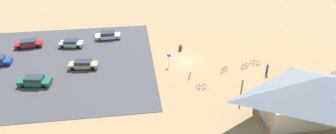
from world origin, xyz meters
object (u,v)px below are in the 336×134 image
Objects in this scene: car_white_second_row at (108,35)px; car_tan_end_stall at (83,64)px; bicycle_black_back_row at (224,69)px; car_green_aisle_side at (35,81)px; visitor_crossing_yard at (267,69)px; bicycle_orange_mid_cluster at (293,71)px; lot_sign at (169,58)px; bike_pavilion at (319,93)px; bicycle_yellow_near_porch at (255,62)px; car_red_mid_lot at (29,44)px; bicycle_green_near_sign at (305,76)px; bicycle_blue_lone_east at (245,66)px; bicycle_purple_trailside at (202,86)px; car_silver_inner_stall at (71,43)px; trash_bin at (180,48)px; bicycle_red_yard_left at (330,81)px; bicycle_silver_lone_west at (189,76)px; bicycle_teal_yard_center at (334,74)px.

car_tan_end_stall is at bearing 71.18° from car_white_second_row.
bicycle_black_back_row is 29.02m from car_green_aisle_side.
visitor_crossing_yard is at bearing 147.02° from car_white_second_row.
car_green_aisle_side is (39.67, -2.00, 0.37)m from bicycle_orange_mid_cluster.
lot_sign is 1.54× the size of bicycle_black_back_row.
visitor_crossing_yard is (-35.39, 1.64, 0.22)m from car_green_aisle_side.
bike_pavilion is 10.76× the size of bicycle_yellow_near_porch.
bike_pavilion is 10.51m from bicycle_orange_mid_cluster.
car_red_mid_lot is 1.00× the size of car_white_second_row.
bicycle_orange_mid_cluster is 0.29× the size of car_white_second_row.
bike_pavilion is 10.38× the size of bicycle_green_near_sign.
bicycle_blue_lone_east is 0.35× the size of car_white_second_row.
bicycle_yellow_near_porch is (-10.39, -5.64, 0.02)m from bicycle_purple_trailside.
bicycle_blue_lone_east reaches higher than bicycle_yellow_near_porch.
bicycle_blue_lone_east is at bearing 161.38° from car_red_mid_lot.
bicycle_yellow_near_porch is at bearing 160.96° from car_silver_inner_stall.
car_green_aisle_side is 1.03× the size of car_tan_end_stall.
bicycle_purple_trailside is (13.01, -7.65, -2.98)m from bike_pavilion.
car_red_mid_lot is (44.72, -16.65, 0.37)m from bicycle_green_near_sign.
trash_bin is at bearing -31.90° from bicycle_orange_mid_cluster.
bicycle_silver_lone_west is at bearing -11.34° from bicycle_red_yard_left.
bicycle_black_back_row is at bearing -15.21° from visitor_crossing_yard.
lot_sign is 8.19m from bicycle_purple_trailside.
trash_bin is 0.55× the size of bicycle_green_near_sign.
bicycle_yellow_near_porch reaches higher than bicycle_teal_yard_center.
bicycle_black_back_row is (8.35, -11.90, -2.99)m from bike_pavilion.
bicycle_red_yard_left is at bearing 156.43° from visitor_crossing_yard.
bicycle_yellow_near_porch reaches higher than bicycle_silver_lone_west.
bike_pavilion reaches higher than bicycle_teal_yard_center.
visitor_crossing_yard is at bearing 164.79° from bicycle_black_back_row.
visitor_crossing_yard is at bearing -167.12° from bicycle_purple_trailside.
trash_bin reaches higher than bicycle_yellow_near_porch.
bike_pavilion reaches higher than car_tan_end_stall.
bicycle_orange_mid_cluster reaches higher than bicycle_green_near_sign.
bicycle_silver_lone_west is at bearing 12.11° from bicycle_black_back_row.
bicycle_orange_mid_cluster reaches higher than bicycle_purple_trailside.
visitor_crossing_yard reaches higher than trash_bin.
bicycle_black_back_row is 0.77× the size of visitor_crossing_yard.
car_green_aisle_side is (37.37, -11.81, -2.59)m from bike_pavilion.
bicycle_red_yard_left is at bearing 168.66° from bicycle_silver_lone_west.
bicycle_orange_mid_cluster reaches higher than bicycle_yellow_near_porch.
bicycle_black_back_row is (-5.73, 8.11, -0.09)m from trash_bin.
car_silver_inner_stall is (25.32, -12.10, 0.35)m from bicycle_black_back_row.
car_silver_inner_stall is 7.02m from car_white_second_row.
bicycle_red_yard_left is at bearing 149.24° from car_white_second_row.
car_white_second_row reaches higher than bicycle_purple_trailside.
trash_bin is 12.41m from bicycle_purple_trailside.
bicycle_teal_yard_center is 0.89× the size of visitor_crossing_yard.
bicycle_green_near_sign is 0.35× the size of car_red_mid_lot.
bicycle_silver_lone_west is 21.17m from bicycle_red_yard_left.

